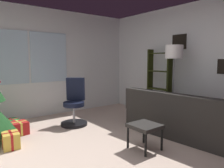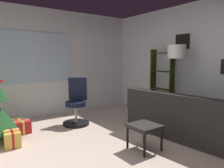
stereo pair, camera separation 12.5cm
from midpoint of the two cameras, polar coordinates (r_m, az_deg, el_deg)
name	(u,v)px [view 1 (the left image)]	position (r m, az deg, el deg)	size (l,w,h in m)	color
ground_plane	(114,156)	(3.43, -0.69, -18.48)	(4.76, 5.45, 0.10)	beige
wall_back_with_windows	(43,63)	(5.56, -18.47, 5.42)	(4.76, 0.12, 2.63)	silver
wall_right_with_frames	(203,63)	(4.97, 22.34, 5.09)	(0.12, 5.45, 2.63)	silver
couch	(191,120)	(4.29, 19.41, -8.97)	(1.74, 2.12, 0.82)	black
footstool	(145,128)	(3.43, 7.66, -11.46)	(0.42, 0.44, 0.40)	black
gift_box_red	(19,128)	(4.49, -24.22, -10.63)	(0.32, 0.31, 0.24)	red
gift_box_green	(12,123)	(5.03, -25.68, -9.34)	(0.30, 0.32, 0.16)	#1E722D
gift_box_gold	(11,140)	(3.90, -26.13, -13.27)	(0.27, 0.32, 0.25)	gold
office_chair	(74,107)	(4.71, -10.69, -5.92)	(0.59, 0.59, 1.00)	black
bookshelf	(159,86)	(5.33, 11.83, -0.64)	(0.18, 0.64, 1.64)	black
floor_lamp	(174,57)	(4.71, 15.38, 6.88)	(0.37, 0.37, 1.70)	slate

